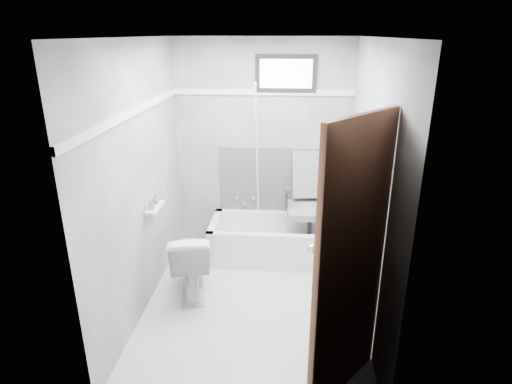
# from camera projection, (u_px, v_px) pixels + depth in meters

# --- Properties ---
(floor) EXTENTS (2.60, 2.60, 0.00)m
(floor) POSITION_uv_depth(u_px,v_px,m) (253.00, 302.00, 4.12)
(floor) COLOR silver
(floor) RESTS_ON ground
(ceiling) EXTENTS (2.60, 2.60, 0.00)m
(ceiling) POSITION_uv_depth(u_px,v_px,m) (252.00, 37.00, 3.28)
(ceiling) COLOR silver
(ceiling) RESTS_ON floor
(wall_back) EXTENTS (2.00, 0.02, 2.40)m
(wall_back) POSITION_uv_depth(u_px,v_px,m) (262.00, 147.00, 4.91)
(wall_back) COLOR #5E5E63
(wall_back) RESTS_ON floor
(wall_front) EXTENTS (2.00, 0.02, 2.40)m
(wall_front) POSITION_uv_depth(u_px,v_px,m) (234.00, 259.00, 2.48)
(wall_front) COLOR #5E5E63
(wall_front) RESTS_ON floor
(wall_left) EXTENTS (0.02, 2.60, 2.40)m
(wall_left) POSITION_uv_depth(u_px,v_px,m) (140.00, 182.00, 3.77)
(wall_left) COLOR #5E5E63
(wall_left) RESTS_ON floor
(wall_right) EXTENTS (0.02, 2.60, 2.40)m
(wall_right) POSITION_uv_depth(u_px,v_px,m) (370.00, 188.00, 3.62)
(wall_right) COLOR #5E5E63
(wall_right) RESTS_ON floor
(bathtub) EXTENTS (1.50, 0.70, 0.42)m
(bathtub) POSITION_uv_depth(u_px,v_px,m) (276.00, 239.00, 4.90)
(bathtub) COLOR white
(bathtub) RESTS_ON floor
(office_chair) EXTENTS (0.67, 0.67, 1.06)m
(office_chair) POSITION_uv_depth(u_px,v_px,m) (310.00, 203.00, 4.76)
(office_chair) COLOR slate
(office_chair) RESTS_ON bathtub
(toilet) EXTENTS (0.52, 0.75, 0.67)m
(toilet) POSITION_uv_depth(u_px,v_px,m) (191.00, 262.00, 4.16)
(toilet) COLOR white
(toilet) RESTS_ON floor
(door) EXTENTS (0.78, 0.78, 2.00)m
(door) POSITION_uv_depth(u_px,v_px,m) (401.00, 294.00, 2.50)
(door) COLOR #55321F
(door) RESTS_ON floor
(window) EXTENTS (0.66, 0.04, 0.40)m
(window) POSITION_uv_depth(u_px,v_px,m) (286.00, 74.00, 4.59)
(window) COLOR black
(window) RESTS_ON wall_back
(backerboard) EXTENTS (1.50, 0.02, 0.78)m
(backerboard) POSITION_uv_depth(u_px,v_px,m) (283.00, 181.00, 5.02)
(backerboard) COLOR #4C4C4F
(backerboard) RESTS_ON wall_back
(trim_back) EXTENTS (2.00, 0.02, 0.06)m
(trim_back) POSITION_uv_depth(u_px,v_px,m) (263.00, 92.00, 4.68)
(trim_back) COLOR white
(trim_back) RESTS_ON wall_back
(trim_left) EXTENTS (0.02, 2.60, 0.06)m
(trim_left) POSITION_uv_depth(u_px,v_px,m) (135.00, 111.00, 3.55)
(trim_left) COLOR white
(trim_left) RESTS_ON wall_left
(pole) EXTENTS (0.02, 0.61, 1.87)m
(pole) POSITION_uv_depth(u_px,v_px,m) (257.00, 165.00, 4.74)
(pole) COLOR silver
(pole) RESTS_ON bathtub
(shelf) EXTENTS (0.10, 0.32, 0.02)m
(shelf) POSITION_uv_depth(u_px,v_px,m) (155.00, 207.00, 4.00)
(shelf) COLOR silver
(shelf) RESTS_ON wall_left
(soap_bottle_a) EXTENTS (0.06, 0.06, 0.10)m
(soap_bottle_a) POSITION_uv_depth(u_px,v_px,m) (151.00, 204.00, 3.90)
(soap_bottle_a) COLOR #A07E50
(soap_bottle_a) RESTS_ON shelf
(soap_bottle_b) EXTENTS (0.09, 0.09, 0.08)m
(soap_bottle_b) POSITION_uv_depth(u_px,v_px,m) (156.00, 199.00, 4.03)
(soap_bottle_b) COLOR #446C7E
(soap_bottle_b) RESTS_ON shelf
(faucet) EXTENTS (0.26, 0.10, 0.16)m
(faucet) POSITION_uv_depth(u_px,v_px,m) (245.00, 200.00, 5.13)
(faucet) COLOR silver
(faucet) RESTS_ON wall_back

